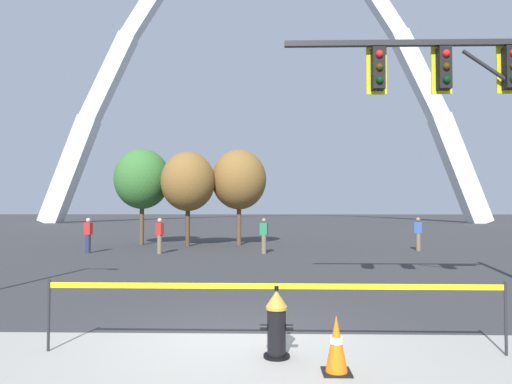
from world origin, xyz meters
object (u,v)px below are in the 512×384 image
(monument_arch, at_px, (263,79))
(traffic_signal_gantry, at_px, (494,104))
(pedestrian_walking_left, at_px, (160,235))
(traffic_cone_by_hydrant, at_px, (336,345))
(pedestrian_near_trees, at_px, (264,235))
(pedestrian_walking_right, at_px, (88,235))
(fire_hydrant, at_px, (277,324))
(pedestrian_standing_center, at_px, (418,234))

(monument_arch, bearing_deg, traffic_signal_gantry, -83.83)
(traffic_signal_gantry, height_order, pedestrian_walking_left, traffic_signal_gantry)
(traffic_cone_by_hydrant, distance_m, pedestrian_near_trees, 14.54)
(traffic_cone_by_hydrant, xyz_separation_m, pedestrian_walking_right, (-8.98, 14.59, 0.46))
(fire_hydrant, height_order, pedestrian_near_trees, pedestrian_near_trees)
(monument_arch, xyz_separation_m, pedestrian_standing_center, (7.72, -37.01, -18.07))
(traffic_signal_gantry, distance_m, monument_arch, 51.53)
(traffic_cone_by_hydrant, distance_m, traffic_signal_gantry, 6.78)
(traffic_cone_by_hydrant, xyz_separation_m, pedestrian_standing_center, (6.38, 15.98, 0.46))
(fire_hydrant, height_order, pedestrian_standing_center, pedestrian_standing_center)
(traffic_signal_gantry, xyz_separation_m, pedestrian_near_trees, (-4.96, 10.64, -3.45))
(fire_hydrant, bearing_deg, traffic_cone_by_hydrant, -37.93)
(monument_arch, bearing_deg, fire_hydrant, -89.34)
(pedestrian_walking_right, xyz_separation_m, pedestrian_near_trees, (7.99, -0.08, 0.00))
(pedestrian_near_trees, bearing_deg, traffic_cone_by_hydrant, -86.10)
(pedestrian_standing_center, bearing_deg, fire_hydrant, -114.79)
(pedestrian_walking_left, xyz_separation_m, pedestrian_walking_right, (-3.31, 0.20, 0.00))
(traffic_cone_by_hydrant, distance_m, pedestrian_walking_right, 17.13)
(pedestrian_walking_right, height_order, pedestrian_near_trees, same)
(pedestrian_walking_left, distance_m, pedestrian_standing_center, 12.15)
(traffic_cone_by_hydrant, xyz_separation_m, pedestrian_walking_left, (-5.66, 14.39, 0.46))
(fire_hydrant, height_order, pedestrian_walking_left, pedestrian_walking_left)
(traffic_cone_by_hydrant, relative_size, monument_arch, 0.01)
(fire_hydrant, height_order, pedestrian_walking_right, pedestrian_walking_right)
(pedestrian_standing_center, bearing_deg, pedestrian_walking_right, -174.80)
(pedestrian_near_trees, bearing_deg, pedestrian_standing_center, 11.38)
(fire_hydrant, xyz_separation_m, pedestrian_near_trees, (-0.25, 13.93, 0.35))
(pedestrian_standing_center, bearing_deg, traffic_cone_by_hydrant, -111.75)
(monument_arch, distance_m, pedestrian_walking_right, 43.13)
(fire_hydrant, bearing_deg, pedestrian_walking_left, 109.63)
(traffic_cone_by_hydrant, relative_size, pedestrian_near_trees, 0.46)
(traffic_cone_by_hydrant, height_order, pedestrian_standing_center, pedestrian_standing_center)
(monument_arch, distance_m, pedestrian_walking_left, 42.84)
(pedestrian_standing_center, distance_m, pedestrian_walking_right, 15.42)
(fire_hydrant, relative_size, traffic_cone_by_hydrant, 1.36)
(monument_arch, relative_size, pedestrian_walking_left, 36.78)
(monument_arch, xyz_separation_m, pedestrian_walking_right, (-7.64, -38.40, -18.07))
(monument_arch, height_order, pedestrian_near_trees, monument_arch)
(fire_hydrant, distance_m, pedestrian_near_trees, 13.93)
(pedestrian_walking_right, relative_size, pedestrian_near_trees, 1.00)
(fire_hydrant, bearing_deg, pedestrian_walking_right, 120.46)
(pedestrian_walking_left, bearing_deg, pedestrian_walking_right, 176.57)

